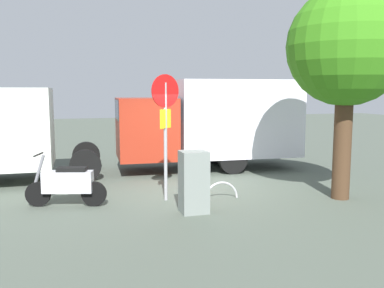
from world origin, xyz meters
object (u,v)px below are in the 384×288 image
object	(u,v)px
box_truck_near	(208,120)
motorcycle	(67,183)
bike_rack_hoop	(221,199)
stop_sign	(165,117)
street_tree	(347,48)
utility_cabinet	(194,182)

from	to	relation	value
box_truck_near	motorcycle	size ratio (longest dim) A/B	4.21
motorcycle	bike_rack_hoop	bearing A→B (deg)	-170.73
bike_rack_hoop	motorcycle	bearing A→B (deg)	-7.19
motorcycle	stop_sign	distance (m)	2.67
motorcycle	street_tree	distance (m)	7.09
utility_cabinet	box_truck_near	bearing A→B (deg)	-113.11
utility_cabinet	bike_rack_hoop	size ratio (longest dim) A/B	1.56
utility_cabinet	street_tree	bearing A→B (deg)	-179.21
box_truck_near	bike_rack_hoop	world-z (taller)	box_truck_near
motorcycle	utility_cabinet	size ratio (longest dim) A/B	1.33
box_truck_near	utility_cabinet	bearing A→B (deg)	70.90
box_truck_near	street_tree	size ratio (longest dim) A/B	1.49
utility_cabinet	bike_rack_hoop	distance (m)	1.46
box_truck_near	motorcycle	world-z (taller)	box_truck_near
stop_sign	bike_rack_hoop	distance (m)	2.37
box_truck_near	street_tree	xyz separation A→B (m)	(-1.76, 4.56, 1.94)
motorcycle	stop_sign	size ratio (longest dim) A/B	0.60
box_truck_near	utility_cabinet	size ratio (longest dim) A/B	5.62
box_truck_near	stop_sign	bearing A→B (deg)	60.50
street_tree	bike_rack_hoop	xyz separation A→B (m)	(2.76, -0.81, -3.55)
motorcycle	bike_rack_hoop	distance (m)	3.59
street_tree	utility_cabinet	bearing A→B (deg)	0.79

